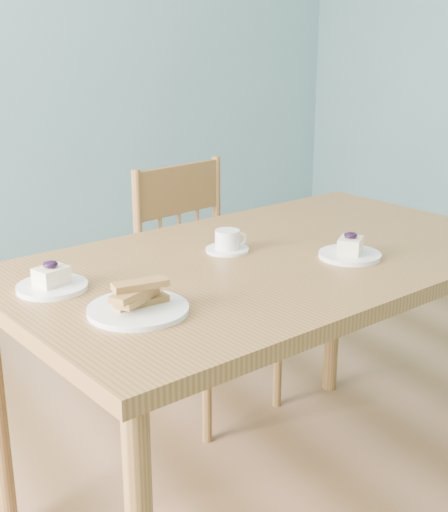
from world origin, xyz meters
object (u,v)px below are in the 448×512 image
object	(u,v)px
dining_table	(271,282)
biscotti_plate	(138,303)
cheesecake_plate_far	(52,282)
dining_chair	(204,288)
cheesecake_plate_near	(350,251)
coffee_cup	(228,242)

from	to	relation	value
dining_table	biscotti_plate	xyz separation A→B (m)	(-0.49, -0.19, 0.10)
biscotti_plate	dining_table	bearing A→B (deg)	21.03
cheesecake_plate_far	dining_chair	bearing A→B (deg)	37.95
dining_table	cheesecake_plate_far	xyz separation A→B (m)	(-0.61, 0.05, 0.10)
cheesecake_plate_near	biscotti_plate	distance (m)	0.67
cheesecake_plate_far	biscotti_plate	xyz separation A→B (m)	(0.12, -0.24, 0.00)
cheesecake_plate_far	biscotti_plate	world-z (taller)	biscotti_plate
dining_chair	biscotti_plate	xyz separation A→B (m)	(-0.63, -0.82, 0.35)
biscotti_plate	cheesecake_plate_far	bearing A→B (deg)	116.73
dining_table	biscotti_plate	size ratio (longest dim) A/B	7.04
dining_chair	coffee_cup	world-z (taller)	dining_chair
cheesecake_plate_near	dining_table	bearing A→B (deg)	144.90
dining_table	coffee_cup	world-z (taller)	coffee_cup
dining_table	coffee_cup	size ratio (longest dim) A/B	13.11
dining_table	dining_chair	world-z (taller)	dining_chair
dining_table	biscotti_plate	bearing A→B (deg)	-167.68
cheesecake_plate_near	coffee_cup	bearing A→B (deg)	139.65
dining_table	dining_chair	size ratio (longest dim) A/B	1.73
cheesecake_plate_near	coffee_cup	world-z (taller)	cheesecake_plate_near
dining_table	coffee_cup	distance (m)	0.17
cheesecake_plate_near	cheesecake_plate_far	xyz separation A→B (m)	(-0.79, 0.18, 0.00)
dining_chair	coffee_cup	distance (m)	0.68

